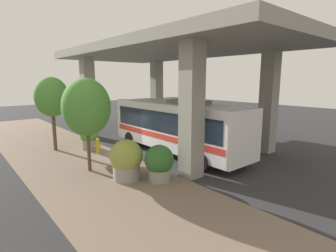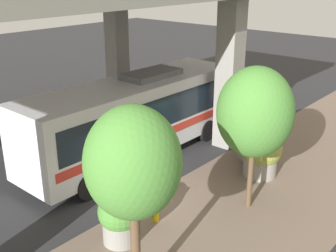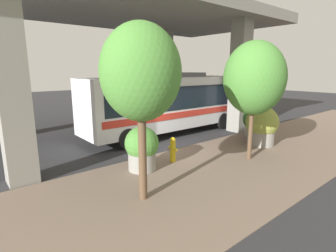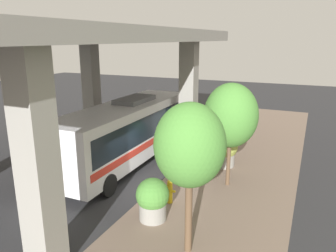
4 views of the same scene
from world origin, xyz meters
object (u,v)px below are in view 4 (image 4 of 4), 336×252
Objects in this scene: planter_front at (223,148)px; street_tree_far at (231,116)px; bus at (126,130)px; street_tree_near at (190,146)px; planter_back at (210,141)px; fire_hydrant at (170,191)px; planter_middle at (153,199)px.

street_tree_far is (-0.85, 2.27, 2.36)m from planter_front.
planter_front is at bearing -159.21° from bus.
street_tree_near is 1.02× the size of street_tree_far.
planter_front is at bearing 133.02° from planter_back.
fire_hydrant is at bearing -55.71° from street_tree_near.
planter_back is at bearing -60.59° from street_tree_far.
bus is 4.93m from planter_back.
planter_back is (0.16, -6.11, 0.37)m from fire_hydrant.
fire_hydrant is at bearing -92.63° from planter_middle.
street_tree_near reaches higher than planter_back.
planter_middle is 3.54m from street_tree_near.
fire_hydrant is 6.13m from planter_back.
street_tree_far is at bearing -113.88° from planter_middle.
planter_middle is 0.95× the size of planter_back.
fire_hydrant is at bearing 91.53° from planter_back.
planter_front is at bearing -69.41° from street_tree_far.
street_tree_near reaches higher than bus.
planter_front is (-0.91, -4.96, 0.45)m from fire_hydrant.
bus reaches higher than planter_front.
street_tree_far is (0.06, -5.37, -0.23)m from street_tree_near.
planter_middle is at bearing 90.73° from planter_back.
planter_front is 1.12× the size of planter_back.
fire_hydrant is 4.44m from street_tree_near.
planter_front reaches higher than planter_back.
bus is 2.15× the size of street_tree_far.
planter_middle is (0.98, 6.40, -0.13)m from planter_front.
street_tree_far is (-1.76, -2.70, 2.81)m from fire_hydrant.
planter_middle reaches higher than fire_hydrant.
bus is 6.08m from planter_middle.
street_tree_near is (-1.98, 8.78, 2.67)m from planter_back.
bus reaches higher than planter_middle.
street_tree_far is at bearing 110.59° from planter_front.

